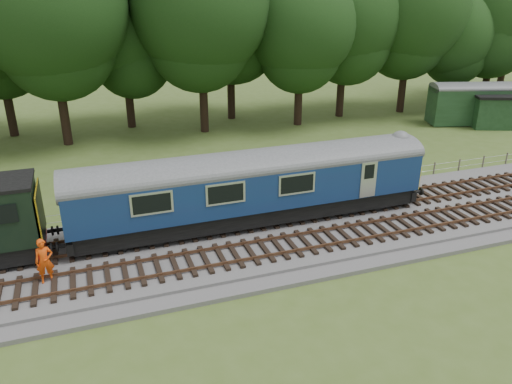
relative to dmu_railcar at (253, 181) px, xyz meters
name	(u,v)px	position (x,y,z in m)	size (l,w,h in m)	color
ground	(292,235)	(1.64, -1.40, -2.61)	(120.00, 120.00, 0.00)	#465E22
ballast	(292,232)	(1.64, -1.40, -2.43)	(70.00, 7.00, 0.35)	#4C4C4F
track_north	(282,216)	(1.64, 0.00, -2.19)	(67.20, 2.40, 0.21)	black
track_south	(306,242)	(1.64, -3.00, -2.19)	(67.20, 2.40, 0.21)	black
fence	(262,201)	(1.64, 3.10, -2.61)	(64.00, 0.12, 1.00)	#6B6054
tree_line	(195,126)	(1.64, 20.60, -2.61)	(70.00, 8.00, 18.00)	black
dmu_railcar	(253,181)	(0.00, 0.00, 0.00)	(18.05, 2.86, 3.88)	black
worker	(44,261)	(-9.82, -2.46, -1.28)	(0.71, 0.47, 1.95)	#EA480C
parked_coach	(510,101)	(28.56, 12.20, -0.56)	(14.34, 6.49, 3.64)	#183519
shed	(490,110)	(26.33, 12.08, -1.14)	(4.58, 4.58, 2.89)	#183519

